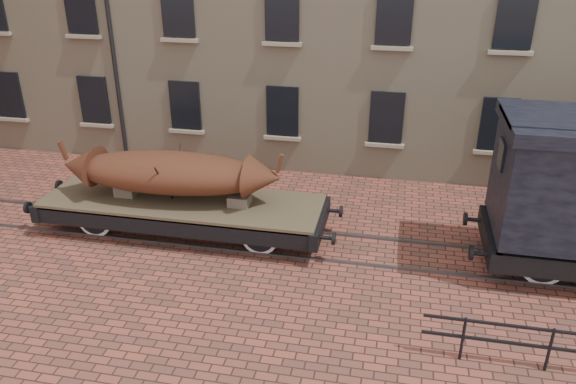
# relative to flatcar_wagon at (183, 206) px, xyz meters

# --- Properties ---
(ground) EXTENTS (90.00, 90.00, 0.00)m
(ground) POSITION_rel_flatcar_wagon_xyz_m (4.27, -0.00, -0.82)
(ground) COLOR brown
(rail_track) EXTENTS (30.00, 1.52, 0.06)m
(rail_track) POSITION_rel_flatcar_wagon_xyz_m (4.27, -0.00, -0.79)
(rail_track) COLOR #59595E
(rail_track) RESTS_ON ground
(flatcar_wagon) EXTENTS (8.71, 2.36, 1.32)m
(flatcar_wagon) POSITION_rel_flatcar_wagon_xyz_m (0.00, 0.00, 0.00)
(flatcar_wagon) COLOR #473B25
(flatcar_wagon) RESTS_ON ground
(iron_boat) EXTENTS (6.27, 1.97, 1.51)m
(iron_boat) POSITION_rel_flatcar_wagon_xyz_m (-0.29, -0.00, 1.00)
(iron_boat) COLOR #4E2517
(iron_boat) RESTS_ON flatcar_wagon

